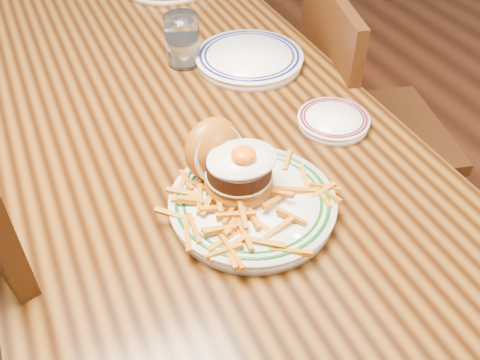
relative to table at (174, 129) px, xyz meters
name	(u,v)px	position (x,y,z in m)	size (l,w,h in m)	color
floor	(191,293)	(0.00, 0.00, -0.66)	(6.00, 6.00, 0.00)	black
table	(174,129)	(0.00, 0.00, 0.00)	(0.85, 1.60, 0.75)	black
chair_right	(356,123)	(0.57, 0.03, -0.18)	(0.51, 0.51, 0.90)	#3A1A0C
main_plate	(246,190)	(0.01, -0.38, 0.13)	(0.30, 0.31, 0.14)	white
side_plate	(333,120)	(0.28, -0.24, 0.10)	(0.15, 0.16, 0.02)	white
rear_plate	(249,58)	(0.23, 0.06, 0.10)	(0.27, 0.27, 0.03)	white
water_glass	(183,43)	(0.08, 0.14, 0.14)	(0.08, 0.08, 0.12)	white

